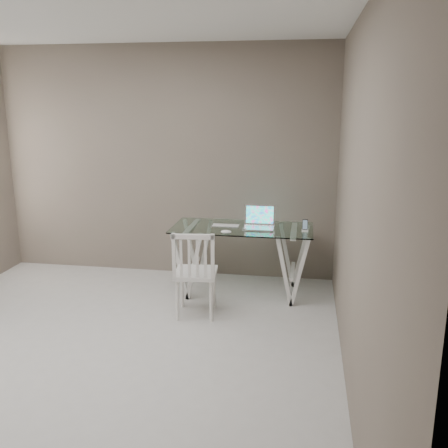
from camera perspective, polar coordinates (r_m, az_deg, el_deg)
The scene contains 7 objects.
room at distance 3.89m, azimuth -16.89°, elevation 8.12°, with size 4.50×4.52×2.71m.
desk at distance 5.45m, azimuth 2.08°, elevation -4.07°, with size 1.50×0.70×0.75m.
chair at distance 4.82m, azimuth -3.34°, elevation -5.29°, with size 0.44×0.44×0.88m.
laptop at distance 5.34m, azimuth 4.03°, elevation 0.19°, with size 0.33×0.26×0.23m.
keyboard at distance 5.40m, azimuth 0.19°, elevation -0.19°, with size 0.31×0.13×0.01m, color silver.
mouse at distance 5.09m, azimuth 0.24°, elevation -0.90°, with size 0.11×0.07×0.04m, color white.
phone_dock at distance 5.25m, azimuth 9.23°, elevation -0.44°, with size 0.07×0.07×0.12m.
Camera 1 is at (1.65, -3.45, 2.08)m, focal length 40.00 mm.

